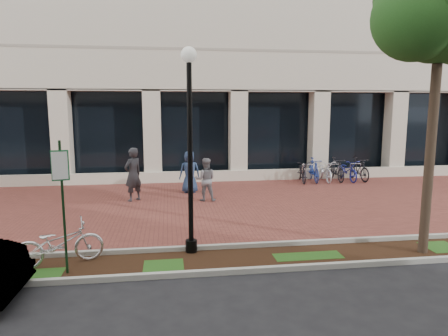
{
  "coord_description": "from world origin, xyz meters",
  "views": [
    {
      "loc": [
        -1.29,
        -13.79,
        3.45
      ],
      "look_at": [
        0.54,
        -0.8,
        1.44
      ],
      "focal_mm": 32.0,
      "sensor_mm": 36.0,
      "label": 1
    }
  ],
  "objects": [
    {
      "name": "pedestrian_left",
      "position": [
        -2.59,
        0.98,
        0.99
      ],
      "size": [
        0.85,
        0.84,
        1.99
      ],
      "primitive_type": "imported",
      "rotation": [
        0.0,
        0.0,
        3.89
      ],
      "color": "#2A2B2F",
      "rests_on": "ground"
    },
    {
      "name": "ground",
      "position": [
        0.0,
        0.0,
        0.0
      ],
      "size": [
        120.0,
        120.0,
        0.0
      ],
      "primitive_type": "plane",
      "color": "black",
      "rests_on": "ground"
    },
    {
      "name": "street_tree",
      "position": [
        4.75,
        -5.37,
        5.65
      ],
      "size": [
        3.46,
        2.88,
        7.29
      ],
      "color": "#483729",
      "rests_on": "ground"
    },
    {
      "name": "bike_rack_cluster",
      "position": [
        6.2,
        3.79,
        0.52
      ],
      "size": [
        3.58,
        1.97,
        1.1
      ],
      "rotation": [
        0.0,
        0.0,
        -0.06
      ],
      "color": "black",
      "rests_on": "ground"
    },
    {
      "name": "pedestrian_mid",
      "position": [
        0.04,
        0.65,
        0.8
      ],
      "size": [
        0.84,
        0.69,
        1.6
      ],
      "primitive_type": "imported",
      "rotation": [
        0.0,
        0.0,
        3.04
      ],
      "color": "slate",
      "rests_on": "ground"
    },
    {
      "name": "curb_plaza_side",
      "position": [
        0.0,
        -4.5,
        0.06
      ],
      "size": [
        40.0,
        0.12,
        0.12
      ],
      "primitive_type": "cube",
      "color": "#A4A49B",
      "rests_on": "ground"
    },
    {
      "name": "parking_sign",
      "position": [
        -3.44,
        -5.49,
        1.75
      ],
      "size": [
        0.34,
        0.07,
        2.79
      ],
      "rotation": [
        0.0,
        0.0,
        0.22
      ],
      "color": "#15391B",
      "rests_on": "ground"
    },
    {
      "name": "planting_strip",
      "position": [
        0.0,
        -5.25,
        0.01
      ],
      "size": [
        40.0,
        1.5,
        0.01
      ],
      "primitive_type": "cube",
      "color": "black",
      "rests_on": "ground"
    },
    {
      "name": "lamppost",
      "position": [
        -0.79,
        -4.6,
        2.69
      ],
      "size": [
        0.36,
        0.36,
        4.78
      ],
      "color": "black",
      "rests_on": "ground"
    },
    {
      "name": "curb_street_side",
      "position": [
        0.0,
        -6.0,
        0.06
      ],
      "size": [
        40.0,
        0.12,
        0.12
      ],
      "primitive_type": "cube",
      "color": "#A4A49B",
      "rests_on": "ground"
    },
    {
      "name": "pedestrian_right",
      "position": [
        -0.46,
        2.14,
        0.86
      ],
      "size": [
        0.86,
        0.59,
        1.72
      ],
      "primitive_type": "imported",
      "rotation": [
        0.0,
        0.0,
        3.19
      ],
      "color": "navy",
      "rests_on": "ground"
    },
    {
      "name": "locked_bicycle",
      "position": [
        -3.71,
        -4.98,
        0.5
      ],
      "size": [
        2.0,
        1.22,
        0.99
      ],
      "primitive_type": "imported",
      "rotation": [
        0.0,
        0.0,
        1.89
      ],
      "color": "silver",
      "rests_on": "ground"
    },
    {
      "name": "brick_plaza",
      "position": [
        0.0,
        0.0,
        0.01
      ],
      "size": [
        40.0,
        9.0,
        0.01
      ],
      "primitive_type": "cube",
      "color": "brown",
      "rests_on": "ground"
    },
    {
      "name": "bollard",
      "position": [
        4.83,
        3.6,
        0.46
      ],
      "size": [
        0.12,
        0.12,
        0.91
      ],
      "color": "#BABABF",
      "rests_on": "ground"
    }
  ]
}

